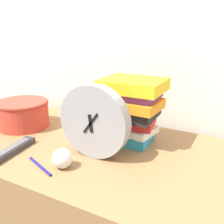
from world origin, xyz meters
name	(u,v)px	position (x,y,z in m)	size (l,w,h in m)	color
wall_back	(128,5)	(0.00, 0.67, 1.20)	(6.00, 0.04, 2.40)	silver
desk	(85,223)	(0.00, 0.30, 0.35)	(1.08, 0.60, 0.71)	olive
desk_clock	(94,122)	(0.09, 0.24, 0.83)	(0.24, 0.04, 0.24)	#99999E
book_stack	(129,108)	(0.14, 0.41, 0.83)	(0.24, 0.19, 0.23)	#2D9ED1
basket	(23,113)	(-0.32, 0.33, 0.77)	(0.22, 0.22, 0.11)	#C63D2D
tv_remote	(13,150)	(-0.17, 0.13, 0.72)	(0.06, 0.20, 0.02)	#333338
crumpled_paper_ball	(62,158)	(0.04, 0.13, 0.74)	(0.06, 0.06, 0.06)	white
pen	(40,166)	(-0.02, 0.10, 0.71)	(0.13, 0.06, 0.01)	navy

